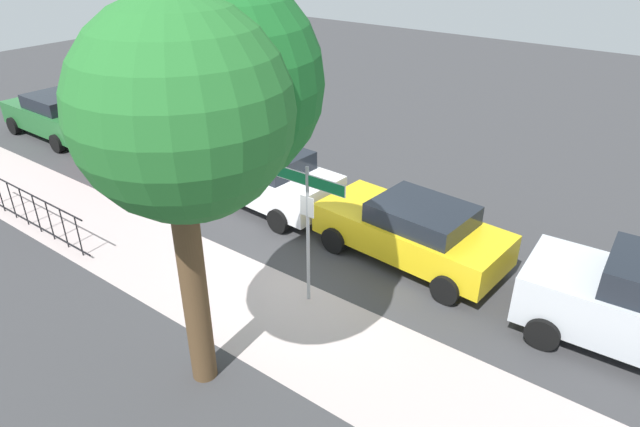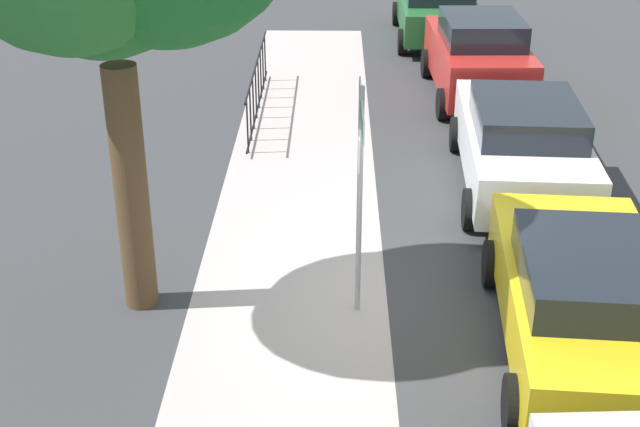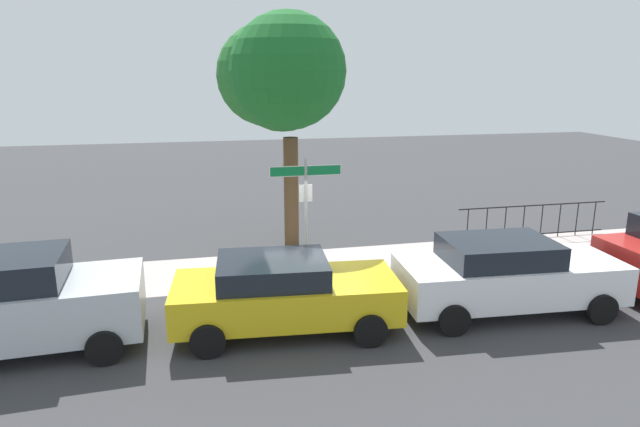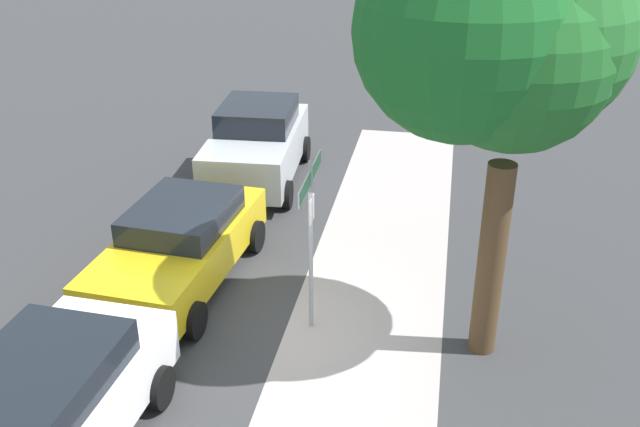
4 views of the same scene
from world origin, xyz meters
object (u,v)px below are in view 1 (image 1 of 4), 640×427
(car_yellow, at_px, (412,230))
(car_green, at_px, (57,114))
(street_sign, at_px, (308,207))
(car_white, at_px, (261,175))
(shade_tree, at_px, (196,102))
(car_red, at_px, (149,136))

(car_yellow, xyz_separation_m, car_green, (14.40, 0.28, 0.04))
(car_yellow, distance_m, car_green, 14.40)
(street_sign, distance_m, car_white, 4.92)
(car_yellow, bearing_deg, car_white, 2.85)
(street_sign, height_order, car_white, street_sign)
(street_sign, xyz_separation_m, car_green, (13.43, -2.35, -1.36))
(car_yellow, bearing_deg, car_green, 5.59)
(car_green, bearing_deg, car_yellow, -178.21)
(shade_tree, relative_size, car_yellow, 1.46)
(shade_tree, xyz_separation_m, car_green, (13.63, -4.98, -4.09))
(shade_tree, height_order, car_white, shade_tree)
(street_sign, xyz_separation_m, car_yellow, (-0.97, -2.64, -1.40))
(car_red, distance_m, car_green, 4.81)
(shade_tree, bearing_deg, car_yellow, -98.33)
(shade_tree, bearing_deg, car_white, -53.31)
(car_yellow, height_order, car_white, car_white)
(car_white, bearing_deg, car_yellow, -178.43)
(car_red, bearing_deg, shade_tree, 147.40)
(car_red, height_order, car_green, car_red)
(car_yellow, distance_m, car_white, 4.80)
(car_white, height_order, car_green, car_white)
(car_white, relative_size, car_green, 1.08)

